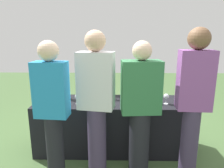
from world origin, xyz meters
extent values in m
plane|color=#476638|center=(0.00, 0.00, 0.00)|extent=(12.00, 12.00, 0.00)
cube|color=black|center=(0.00, 0.00, 0.36)|extent=(2.12, 0.65, 0.72)
cylinder|color=black|center=(-0.84, 0.07, 0.83)|extent=(0.08, 0.08, 0.21)
cylinder|color=black|center=(-0.84, 0.07, 0.97)|extent=(0.03, 0.03, 0.08)
cylinder|color=black|center=(-0.84, 0.07, 1.02)|extent=(0.03, 0.03, 0.02)
cylinder|color=silver|center=(-0.84, 0.07, 0.82)|extent=(0.08, 0.08, 0.07)
cylinder|color=black|center=(-0.65, 0.10, 0.83)|extent=(0.08, 0.08, 0.21)
cylinder|color=black|center=(-0.65, 0.10, 0.97)|extent=(0.03, 0.03, 0.09)
cylinder|color=maroon|center=(-0.65, 0.10, 1.02)|extent=(0.03, 0.03, 0.02)
cylinder|color=silver|center=(-0.65, 0.10, 0.81)|extent=(0.08, 0.08, 0.07)
cylinder|color=black|center=(-0.38, 0.06, 0.83)|extent=(0.07, 0.07, 0.22)
cylinder|color=black|center=(-0.38, 0.06, 0.98)|extent=(0.03, 0.03, 0.07)
cylinder|color=gold|center=(-0.38, 0.06, 1.02)|extent=(0.03, 0.03, 0.02)
cylinder|color=silver|center=(-0.38, 0.06, 0.82)|extent=(0.07, 0.07, 0.08)
cylinder|color=black|center=(-0.07, 0.14, 0.84)|extent=(0.08, 0.08, 0.23)
cylinder|color=black|center=(-0.07, 0.14, 1.00)|extent=(0.03, 0.03, 0.08)
cylinder|color=maroon|center=(-0.07, 0.14, 1.04)|extent=(0.03, 0.03, 0.02)
cylinder|color=silver|center=(-0.07, 0.14, 0.83)|extent=(0.08, 0.08, 0.08)
cylinder|color=black|center=(0.19, 0.12, 0.84)|extent=(0.07, 0.07, 0.24)
cylinder|color=black|center=(0.19, 0.12, 1.00)|extent=(0.03, 0.03, 0.09)
cylinder|color=maroon|center=(0.19, 0.12, 1.05)|extent=(0.03, 0.03, 0.02)
cylinder|color=silver|center=(0.19, 0.12, 0.83)|extent=(0.07, 0.07, 0.08)
cylinder|color=black|center=(0.34, 0.11, 0.83)|extent=(0.08, 0.08, 0.22)
cylinder|color=black|center=(0.34, 0.11, 0.98)|extent=(0.03, 0.03, 0.07)
cylinder|color=black|center=(0.34, 0.11, 1.02)|extent=(0.03, 0.03, 0.02)
cylinder|color=silver|center=(0.34, 0.11, 0.82)|extent=(0.08, 0.08, 0.08)
cylinder|color=silver|center=(-0.72, -0.11, 0.72)|extent=(0.07, 0.07, 0.00)
cylinder|color=silver|center=(-0.72, -0.11, 0.76)|extent=(0.01, 0.01, 0.07)
sphere|color=silver|center=(-0.72, -0.11, 0.83)|extent=(0.07, 0.07, 0.07)
cylinder|color=silver|center=(-0.46, -0.11, 0.72)|extent=(0.06, 0.06, 0.00)
cylinder|color=silver|center=(-0.46, -0.11, 0.76)|extent=(0.01, 0.01, 0.06)
sphere|color=silver|center=(-0.46, -0.11, 0.82)|extent=(0.07, 0.07, 0.07)
sphere|color=#590C19|center=(-0.46, -0.11, 0.81)|extent=(0.04, 0.04, 0.04)
cylinder|color=silver|center=(-0.06, -0.16, 0.72)|extent=(0.06, 0.06, 0.00)
cylinder|color=silver|center=(-0.06, -0.16, 0.76)|extent=(0.01, 0.01, 0.07)
sphere|color=silver|center=(-0.06, -0.16, 0.83)|extent=(0.07, 0.07, 0.07)
sphere|color=#590C19|center=(-0.06, -0.16, 0.82)|extent=(0.04, 0.04, 0.04)
cylinder|color=silver|center=(0.57, -0.09, 0.72)|extent=(0.06, 0.06, 0.00)
cylinder|color=silver|center=(0.57, -0.09, 0.76)|extent=(0.01, 0.01, 0.08)
sphere|color=silver|center=(0.57, -0.09, 0.84)|extent=(0.07, 0.07, 0.07)
sphere|color=#590C19|center=(0.57, -0.09, 0.82)|extent=(0.04, 0.04, 0.04)
cylinder|color=silver|center=(0.73, -0.09, 0.72)|extent=(0.06, 0.06, 0.00)
cylinder|color=silver|center=(0.73, -0.09, 0.76)|extent=(0.01, 0.01, 0.07)
sphere|color=silver|center=(0.73, -0.09, 0.83)|extent=(0.07, 0.07, 0.07)
sphere|color=#590C19|center=(0.73, -0.09, 0.81)|extent=(0.04, 0.04, 0.04)
cylinder|color=brown|center=(-0.30, 0.55, 0.39)|extent=(0.21, 0.21, 0.78)
cube|color=yellow|center=(-0.30, 0.55, 1.07)|extent=(0.40, 0.24, 0.58)
sphere|color=brown|center=(-0.30, 0.55, 1.47)|extent=(0.21, 0.21, 0.21)
cylinder|color=black|center=(-0.62, -0.70, 0.39)|extent=(0.19, 0.19, 0.78)
cube|color=#268CCC|center=(-0.62, -0.70, 1.08)|extent=(0.36, 0.22, 0.59)
sphere|color=beige|center=(-0.62, -0.70, 1.48)|extent=(0.21, 0.21, 0.21)
cylinder|color=#3F3351|center=(-0.16, -0.58, 0.42)|extent=(0.21, 0.21, 0.83)
cube|color=silver|center=(-0.16, -0.58, 1.15)|extent=(0.42, 0.28, 0.63)
sphere|color=#D8AD8C|center=(-0.16, -0.58, 1.57)|extent=(0.23, 0.23, 0.23)
cylinder|color=black|center=(0.33, -0.55, 0.39)|extent=(0.24, 0.24, 0.78)
cube|color=#337247|center=(0.33, -0.55, 1.07)|extent=(0.45, 0.27, 0.58)
sphere|color=beige|center=(0.33, -0.55, 1.47)|extent=(0.21, 0.21, 0.21)
cylinder|color=#3F3351|center=(0.89, -0.63, 0.42)|extent=(0.19, 0.19, 0.85)
cube|color=#8C4C99|center=(0.89, -0.63, 1.17)|extent=(0.36, 0.21, 0.64)
sphere|color=brown|center=(0.89, -0.63, 1.60)|extent=(0.23, 0.23, 0.23)
cube|color=white|center=(0.64, 0.84, 0.38)|extent=(0.51, 0.09, 0.76)
camera|label=1|loc=(0.05, -2.78, 1.65)|focal=33.45mm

